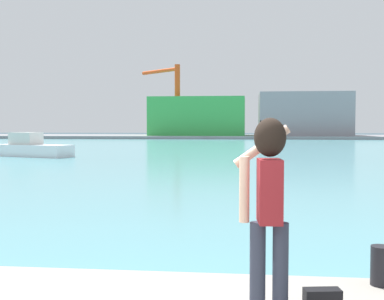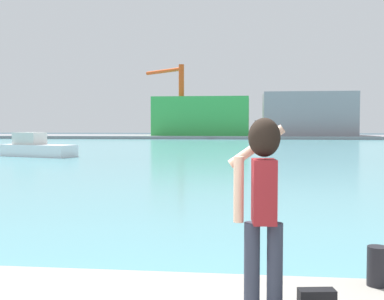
{
  "view_description": "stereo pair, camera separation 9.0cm",
  "coord_description": "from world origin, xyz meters",
  "px_view_note": "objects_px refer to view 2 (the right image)",
  "views": [
    {
      "loc": [
        0.88,
        -3.54,
        2.35
      ],
      "look_at": [
        -0.22,
        6.38,
        1.86
      ],
      "focal_mm": 46.4,
      "sensor_mm": 36.0,
      "label": 1
    },
    {
      "loc": [
        0.96,
        -3.53,
        2.35
      ],
      "look_at": [
        -0.22,
        6.38,
        1.86
      ],
      "focal_mm": 46.4,
      "sensor_mm": 36.0,
      "label": 2
    }
  ],
  "objects_px": {
    "warehouse_right": "(307,115)",
    "port_crane": "(176,92)",
    "harbor_bollard": "(377,266)",
    "boat_moored": "(36,148)",
    "warehouse_left": "(202,117)",
    "person_photographer": "(262,195)"
  },
  "relations": [
    {
      "from": "boat_moored",
      "to": "port_crane",
      "type": "height_order",
      "value": "port_crane"
    },
    {
      "from": "person_photographer",
      "to": "port_crane",
      "type": "relative_size",
      "value": 0.13
    },
    {
      "from": "harbor_bollard",
      "to": "warehouse_left",
      "type": "relative_size",
      "value": 0.02
    },
    {
      "from": "harbor_bollard",
      "to": "boat_moored",
      "type": "distance_m",
      "value": 35.48
    },
    {
      "from": "harbor_bollard",
      "to": "warehouse_left",
      "type": "xyz_separation_m",
      "value": [
        -10.69,
        90.08,
        3.24
      ]
    },
    {
      "from": "warehouse_left",
      "to": "port_crane",
      "type": "bearing_deg",
      "value": -144.7
    },
    {
      "from": "boat_moored",
      "to": "port_crane",
      "type": "xyz_separation_m",
      "value": [
        2.34,
        56.04,
        8.06
      ]
    },
    {
      "from": "boat_moored",
      "to": "warehouse_left",
      "type": "distance_m",
      "value": 59.81
    },
    {
      "from": "port_crane",
      "to": "warehouse_right",
      "type": "bearing_deg",
      "value": 8.21
    },
    {
      "from": "boat_moored",
      "to": "warehouse_right",
      "type": "xyz_separation_m",
      "value": [
        26.78,
        59.56,
        3.82
      ]
    },
    {
      "from": "warehouse_left",
      "to": "warehouse_right",
      "type": "distance_m",
      "value": 19.83
    },
    {
      "from": "harbor_bollard",
      "to": "port_crane",
      "type": "distance_m",
      "value": 88.5
    },
    {
      "from": "person_photographer",
      "to": "harbor_bollard",
      "type": "height_order",
      "value": "person_photographer"
    },
    {
      "from": "harbor_bollard",
      "to": "boat_moored",
      "type": "xyz_separation_m",
      "value": [
        -17.65,
        30.78,
        -0.22
      ]
    },
    {
      "from": "person_photographer",
      "to": "boat_moored",
      "type": "height_order",
      "value": "person_photographer"
    },
    {
      "from": "boat_moored",
      "to": "warehouse_left",
      "type": "bearing_deg",
      "value": 102.94
    },
    {
      "from": "warehouse_right",
      "to": "port_crane",
      "type": "xyz_separation_m",
      "value": [
        -24.44,
        -3.53,
        4.24
      ]
    },
    {
      "from": "boat_moored",
      "to": "harbor_bollard",
      "type": "bearing_deg",
      "value": -40.54
    },
    {
      "from": "harbor_bollard",
      "to": "boat_moored",
      "type": "relative_size",
      "value": 0.06
    },
    {
      "from": "person_photographer",
      "to": "harbor_bollard",
      "type": "distance_m",
      "value": 1.76
    },
    {
      "from": "person_photographer",
      "to": "warehouse_left",
      "type": "relative_size",
      "value": 0.1
    },
    {
      "from": "warehouse_right",
      "to": "harbor_bollard",
      "type": "bearing_deg",
      "value": -95.77
    }
  ]
}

